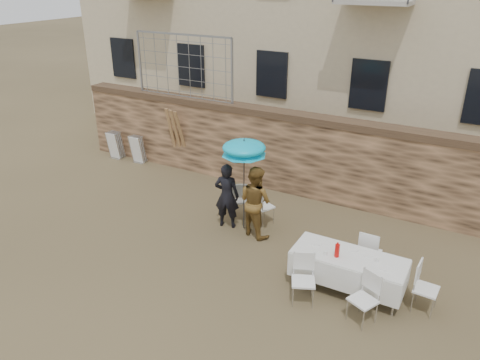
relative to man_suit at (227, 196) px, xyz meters
The scene contains 17 objects.
ground 2.55m from the man_suit, 88.23° to the right, with size 80.00×80.00×0.00m, color brown.
stone_wall 2.60m from the man_suit, 88.34° to the left, with size 13.00×0.50×2.20m, color brown.
chain_link_fence 4.53m from the man_suit, 138.59° to the left, with size 3.20×0.06×1.80m, color gray, non-canonical shape.
man_suit is the anchor object (origin of this frame).
woman_dress 0.75m from the man_suit, ahead, with size 0.82×0.64×1.69m, color olive.
umbrella 1.24m from the man_suit, 14.04° to the left, with size 1.02×1.02×2.09m.
couple_chair_left 0.64m from the man_suit, 90.00° to the left, with size 0.48×0.48×0.96m, color white, non-canonical shape.
couple_chair_right 0.95m from the man_suit, 38.16° to the left, with size 0.48×0.48×0.96m, color white, non-canonical shape.
banquet_table 3.41m from the man_suit, 17.32° to the right, with size 2.10×0.85×0.78m.
soda_bottle 3.27m from the man_suit, 20.88° to the right, with size 0.09×0.09×0.26m, color red.
table_chair_front_left 3.20m from the man_suit, 33.62° to the right, with size 0.48×0.48×0.96m, color white, non-canonical shape.
table_chair_front_right 4.16m from the man_suit, 25.18° to the right, with size 0.48×0.48×0.96m, color white, non-canonical shape.
table_chair_back 3.48m from the man_suit, ahead, with size 0.48×0.48×0.96m, color white, non-canonical shape.
table_chair_side 4.76m from the man_suit, 11.12° to the right, with size 0.48×0.48×0.96m, color white, non-canonical shape.
chair_stack_left 5.86m from the man_suit, 157.96° to the left, with size 0.46×0.40×0.92m, color white, non-canonical shape.
chair_stack_right 5.04m from the man_suit, 154.11° to the left, with size 0.46×0.32×0.92m, color white, non-canonical shape.
wood_planks 3.70m from the man_suit, 142.22° to the left, with size 0.70×0.20×2.00m, color #A37749, non-canonical shape.
Camera 1 is at (4.97, -6.03, 5.65)m, focal length 35.00 mm.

